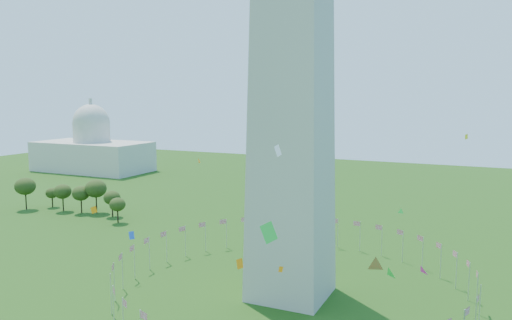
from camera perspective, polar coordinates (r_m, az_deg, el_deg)
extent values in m
cylinder|color=silver|center=(112.00, 24.20, -15.05)|extent=(0.24, 0.24, 9.00)
cylinder|color=silver|center=(118.48, 23.95, -13.79)|extent=(0.24, 0.24, 9.00)
cylinder|color=silver|center=(124.82, 23.16, -12.66)|extent=(0.24, 0.24, 9.00)
cylinder|color=silver|center=(130.87, 21.93, -11.67)|extent=(0.24, 0.24, 9.00)
cylinder|color=silver|center=(136.50, 20.36, -10.81)|extent=(0.24, 0.24, 9.00)
cylinder|color=silver|center=(141.58, 18.51, -10.07)|extent=(0.24, 0.24, 9.00)
cylinder|color=silver|center=(146.04, 16.43, -9.46)|extent=(0.24, 0.24, 9.00)
cylinder|color=silver|center=(149.79, 14.18, -8.95)|extent=(0.24, 0.24, 9.00)
cylinder|color=silver|center=(152.78, 11.80, -8.56)|extent=(0.24, 0.24, 9.00)
cylinder|color=silver|center=(154.97, 9.32, -8.27)|extent=(0.24, 0.24, 9.00)
cylinder|color=silver|center=(156.32, 6.79, -8.09)|extent=(0.24, 0.24, 9.00)
cylinder|color=silver|center=(156.81, 4.22, -8.01)|extent=(0.24, 0.24, 9.00)
cylinder|color=silver|center=(156.44, 1.65, -8.03)|extent=(0.24, 0.24, 9.00)
cylinder|color=silver|center=(155.21, -0.90, -8.15)|extent=(0.24, 0.24, 9.00)
cylinder|color=silver|center=(153.14, -3.39, -8.38)|extent=(0.24, 0.24, 9.00)
cylinder|color=silver|center=(150.26, -5.79, -8.71)|extent=(0.24, 0.24, 9.00)
cylinder|color=silver|center=(146.61, -8.07, -9.16)|extent=(0.24, 0.24, 9.00)
cylinder|color=silver|center=(142.25, -10.18, -9.72)|extent=(0.24, 0.24, 9.00)
cylinder|color=silver|center=(137.25, -12.08, -10.40)|extent=(0.24, 0.24, 9.00)
cylinder|color=silver|center=(131.70, -13.71, -11.22)|extent=(0.24, 0.24, 9.00)
cylinder|color=silver|center=(125.70, -15.01, -12.17)|extent=(0.24, 0.24, 9.00)
cylinder|color=silver|center=(119.39, -15.88, -13.26)|extent=(0.24, 0.24, 9.00)
cylinder|color=silver|center=(112.92, -16.24, -14.50)|extent=(0.24, 0.24, 9.00)
cylinder|color=silver|center=(106.47, -15.97, -15.86)|extent=(0.24, 0.24, 9.00)
cylinder|color=silver|center=(105.57, 23.80, -16.42)|extent=(0.24, 0.24, 9.00)
plane|color=green|center=(93.16, 15.11, -12.41)|extent=(1.62, 2.37, 2.63)
plane|color=orange|center=(103.32, -18.04, -5.44)|extent=(0.26, 1.69, 1.67)
plane|color=orange|center=(140.78, -6.51, -0.13)|extent=(0.84, 1.68, 1.76)
plane|color=orange|center=(101.33, 2.85, -12.37)|extent=(1.38, 0.05, 1.38)
plane|color=white|center=(75.42, 2.52, 1.07)|extent=(1.98, 0.39, 1.94)
plane|color=yellow|center=(109.76, 22.91, 2.46)|extent=(0.45, 1.20, 1.27)
plane|color=orange|center=(106.64, -1.86, -11.77)|extent=(2.01, 1.39, 2.14)
plane|color=blue|center=(128.68, -14.03, -8.35)|extent=(1.46, 1.86, 1.99)
plane|color=green|center=(92.98, 16.22, -5.68)|extent=(1.03, 0.37, 0.99)
plane|color=yellow|center=(73.94, 13.50, -11.62)|extent=(1.97, 0.69, 2.09)
plane|color=#CC2699|center=(84.21, 18.55, -11.89)|extent=(1.41, 2.11, 2.02)
plane|color=green|center=(48.27, 1.48, -8.29)|extent=(1.50, 1.71, 2.17)
ellipsoid|color=#374E1A|center=(223.35, -24.84, -3.55)|extent=(8.19, 8.19, 12.80)
ellipsoid|color=#374E1A|center=(224.02, -22.26, -4.02)|extent=(5.10, 5.10, 7.96)
ellipsoid|color=#374E1A|center=(214.34, -21.21, -4.08)|extent=(6.88, 6.88, 10.76)
ellipsoid|color=#374E1A|center=(208.38, -19.35, -4.33)|extent=(6.81, 6.81, 10.63)
ellipsoid|color=#374E1A|center=(206.63, -17.81, -4.01)|extent=(8.39, 8.39, 13.10)
ellipsoid|color=#374E1A|center=(198.86, -16.11, -4.86)|extent=(6.32, 6.32, 9.88)
ellipsoid|color=#374E1A|center=(188.83, -15.53, -5.60)|extent=(5.85, 5.85, 9.13)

